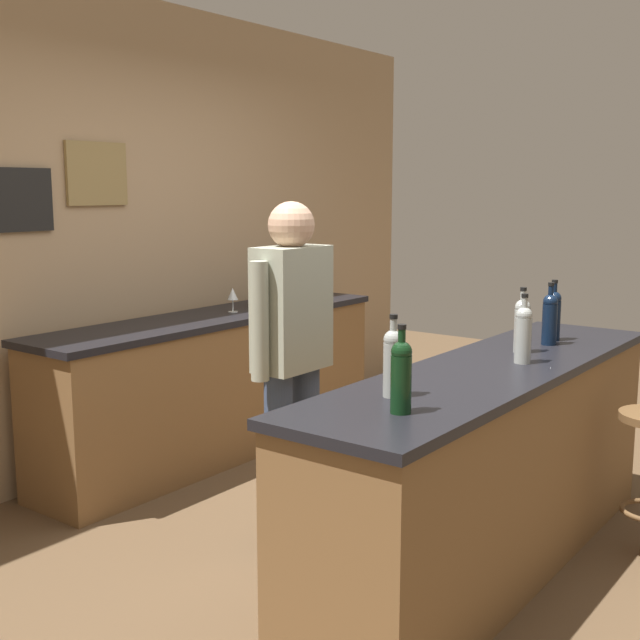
{
  "coord_description": "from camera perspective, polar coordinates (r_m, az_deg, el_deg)",
  "views": [
    {
      "loc": [
        -3.13,
        -1.84,
        1.67
      ],
      "look_at": [
        -0.11,
        0.45,
        1.05
      ],
      "focal_mm": 44.92,
      "sensor_mm": 36.0,
      "label": 1
    }
  ],
  "objects": [
    {
      "name": "ground_plane",
      "position": [
        4.0,
        6.33,
        -15.45
      ],
      "size": [
        10.0,
        10.0,
        0.0
      ],
      "primitive_type": "plane",
      "color": "brown"
    },
    {
      "name": "back_wall",
      "position": [
        4.98,
        -14.03,
        5.97
      ],
      "size": [
        6.0,
        0.09,
        2.8
      ],
      "color": "tan",
      "rests_on": "ground_plane"
    },
    {
      "name": "bar_counter",
      "position": [
        3.66,
        11.94,
        -10.24
      ],
      "size": [
        2.48,
        0.6,
        0.92
      ],
      "color": "brown",
      "rests_on": "ground_plane"
    },
    {
      "name": "side_counter",
      "position": [
        5.11,
        -7.31,
        -4.56
      ],
      "size": [
        2.58,
        0.56,
        0.9
      ],
      "color": "brown",
      "rests_on": "ground_plane"
    },
    {
      "name": "bartender",
      "position": [
        3.64,
        -2.0,
        -2.34
      ],
      "size": [
        0.52,
        0.21,
        1.62
      ],
      "color": "#384766",
      "rests_on": "ground_plane"
    },
    {
      "name": "wine_bottle_a",
      "position": [
        2.72,
        5.8,
        -3.84
      ],
      "size": [
        0.07,
        0.07,
        0.31
      ],
      "color": "black",
      "rests_on": "bar_counter"
    },
    {
      "name": "wine_bottle_b",
      "position": [
        2.93,
        5.22,
        -2.88
      ],
      "size": [
        0.07,
        0.07,
        0.31
      ],
      "color": "#999E99",
      "rests_on": "bar_counter"
    },
    {
      "name": "wine_bottle_c",
      "position": [
        3.59,
        14.29,
        -0.86
      ],
      "size": [
        0.07,
        0.07,
        0.31
      ],
      "color": "#999E99",
      "rests_on": "bar_counter"
    },
    {
      "name": "wine_bottle_d",
      "position": [
        3.82,
        14.2,
        -0.26
      ],
      "size": [
        0.07,
        0.07,
        0.31
      ],
      "color": "#999E99",
      "rests_on": "bar_counter"
    },
    {
      "name": "wine_bottle_e",
      "position": [
        4.05,
        16.05,
        0.19
      ],
      "size": [
        0.07,
        0.07,
        0.31
      ],
      "color": "black",
      "rests_on": "bar_counter"
    },
    {
      "name": "wine_bottle_f",
      "position": [
        4.17,
        16.29,
        0.45
      ],
      "size": [
        0.07,
        0.07,
        0.31
      ],
      "color": "black",
      "rests_on": "bar_counter"
    },
    {
      "name": "wine_glass_a",
      "position": [
        5.09,
        -6.24,
        1.79
      ],
      "size": [
        0.07,
        0.07,
        0.16
      ],
      "color": "silver",
      "rests_on": "side_counter"
    },
    {
      "name": "wine_glass_b",
      "position": [
        5.31,
        -3.84,
        2.15
      ],
      "size": [
        0.07,
        0.07,
        0.16
      ],
      "color": "silver",
      "rests_on": "side_counter"
    },
    {
      "name": "wine_glass_c",
      "position": [
        5.68,
        -0.29,
        2.63
      ],
      "size": [
        0.07,
        0.07,
        0.16
      ],
      "color": "silver",
      "rests_on": "side_counter"
    },
    {
      "name": "coffee_mug",
      "position": [
        5.26,
        -4.67,
        1.38
      ],
      "size": [
        0.13,
        0.08,
        0.09
      ],
      "color": "#336699",
      "rests_on": "side_counter"
    }
  ]
}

